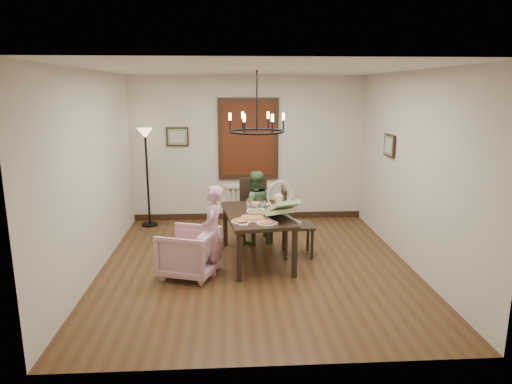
{
  "coord_description": "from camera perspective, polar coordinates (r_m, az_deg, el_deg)",
  "views": [
    {
      "loc": [
        -0.39,
        -6.3,
        2.55
      ],
      "look_at": [
        0.01,
        0.27,
        1.05
      ],
      "focal_mm": 32.0,
      "sensor_mm": 36.0,
      "label": 1
    }
  ],
  "objects": [
    {
      "name": "pizza_platter",
      "position": [
        6.47,
        -0.43,
        -3.23
      ],
      "size": [
        0.35,
        0.35,
        0.04
      ],
      "primitive_type": "cylinder",
      "color": "tan",
      "rests_on": "dining_table"
    },
    {
      "name": "radiator",
      "position": [
        9.06,
        -0.95,
        -1.23
      ],
      "size": [
        0.92,
        0.12,
        0.62
      ],
      "primitive_type": null,
      "color": "silver",
      "rests_on": "room_shell"
    },
    {
      "name": "chandelier",
      "position": [
        6.56,
        0.1,
        7.59
      ],
      "size": [
        0.8,
        0.8,
        0.04
      ],
      "primitive_type": "torus",
      "color": "black",
      "rests_on": "room_shell"
    },
    {
      "name": "chair_right",
      "position": [
        7.07,
        5.24,
        -3.68
      ],
      "size": [
        0.49,
        0.49,
        1.1
      ],
      "primitive_type": null,
      "rotation": [
        0.0,
        0.0,
        1.55
      ],
      "color": "black",
      "rests_on": "room_shell"
    },
    {
      "name": "window_blinds",
      "position": [
        8.82,
        -0.97,
        6.64
      ],
      "size": [
        1.0,
        0.03,
        1.4
      ],
      "primitive_type": "cube",
      "color": "#511B10",
      "rests_on": "room_shell"
    },
    {
      "name": "drinking_glass",
      "position": [
        6.86,
        0.61,
        -1.87
      ],
      "size": [
        0.07,
        0.07,
        0.14
      ],
      "primitive_type": "cylinder",
      "color": "silver",
      "rests_on": "dining_table"
    },
    {
      "name": "salad_bowl",
      "position": [
        6.67,
        0.02,
        -2.55
      ],
      "size": [
        0.34,
        0.34,
        0.08
      ],
      "primitive_type": "imported",
      "color": "white",
      "rests_on": "dining_table"
    },
    {
      "name": "baby_bouncer",
      "position": [
        6.41,
        3.0,
        -1.83
      ],
      "size": [
        0.61,
        0.7,
        0.38
      ],
      "primitive_type": null,
      "rotation": [
        0.0,
        0.0,
        0.39
      ],
      "color": "#BEE09A",
      "rests_on": "dining_table"
    },
    {
      "name": "dining_table",
      "position": [
        6.8,
        0.1,
        -3.36
      ],
      "size": [
        1.08,
        1.68,
        0.74
      ],
      "rotation": [
        0.0,
        0.0,
        0.13
      ],
      "color": "black",
      "rests_on": "room_shell"
    },
    {
      "name": "floor_lamp",
      "position": [
        8.74,
        -13.41,
        1.59
      ],
      "size": [
        0.3,
        0.3,
        1.8
      ],
      "primitive_type": null,
      "color": "black",
      "rests_on": "room_shell"
    },
    {
      "name": "seated_man",
      "position": [
        7.61,
        -0.15,
        -2.7
      ],
      "size": [
        0.55,
        0.46,
        1.02
      ],
      "primitive_type": "imported",
      "rotation": [
        0.0,
        0.0,
        3.3
      ],
      "color": "#467042",
      "rests_on": "room_shell"
    },
    {
      "name": "elderly_woman",
      "position": [
        6.4,
        -5.38,
        -5.7
      ],
      "size": [
        0.3,
        0.41,
        1.04
      ],
      "primitive_type": "imported",
      "rotation": [
        0.0,
        0.0,
        -1.71
      ],
      "color": "#D495B0",
      "rests_on": "room_shell"
    },
    {
      "name": "room_shell",
      "position": [
        6.77,
        -0.16,
        3.07
      ],
      "size": [
        4.51,
        5.0,
        2.81
      ],
      "color": "#492A19",
      "rests_on": "ground"
    },
    {
      "name": "armchair",
      "position": [
        6.43,
        -8.41,
        -7.46
      ],
      "size": [
        0.93,
        0.92,
        0.67
      ],
      "primitive_type": "imported",
      "rotation": [
        0.0,
        0.0,
        -1.9
      ],
      "color": "beige",
      "rests_on": "room_shell"
    },
    {
      "name": "picture_right",
      "position": [
        7.71,
        16.31,
        5.62
      ],
      "size": [
        0.03,
        0.42,
        0.36
      ],
      "primitive_type": "cube",
      "rotation": [
        0.0,
        0.0,
        1.57
      ],
      "color": "black",
      "rests_on": "room_shell"
    },
    {
      "name": "chair_far",
      "position": [
        7.72,
        -0.19,
        -2.3
      ],
      "size": [
        0.5,
        0.5,
        1.07
      ],
      "primitive_type": null,
      "rotation": [
        0.0,
        0.0,
        0.05
      ],
      "color": "black",
      "rests_on": "room_shell"
    },
    {
      "name": "picture_back",
      "position": [
        8.86,
        -9.79,
        6.82
      ],
      "size": [
        0.42,
        0.03,
        0.36
      ],
      "primitive_type": "cube",
      "color": "black",
      "rests_on": "room_shell"
    }
  ]
}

